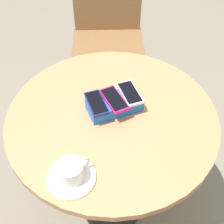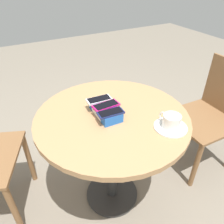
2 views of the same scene
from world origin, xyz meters
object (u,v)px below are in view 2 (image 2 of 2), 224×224
Objects in this scene: round_table at (112,132)px; phone_white at (99,100)px; saucer at (170,127)px; chair_near_window at (210,115)px; coffee_cup at (171,121)px; phone_box at (105,110)px; phone_magenta at (106,105)px; phone_navy at (111,113)px.

round_table is 5.96× the size of phone_white.
chair_near_window is at bearing 109.08° from saucer.
coffee_cup is 0.73m from chair_near_window.
phone_box reaches higher than round_table.
phone_white reaches higher than saucer.
phone_box is at bearing -126.38° from phone_magenta.
saucer is at bearing 41.90° from phone_magenta.
chair_near_window is at bearing 82.55° from phone_white.
phone_white reaches higher than phone_box.
round_table is at bearing 52.07° from phone_box.
round_table is 5.79× the size of phone_magenta.
phone_box is at bearing -127.93° from round_table.
coffee_cup reaches higher than phone_magenta.
chair_near_window is (-0.03, 0.87, -0.33)m from phone_navy.
phone_white is 0.94m from chair_near_window.
chair_near_window is (-0.22, 0.63, -0.31)m from coffee_cup.
phone_box is 1.79× the size of coffee_cup.
round_table is at bearing -139.12° from saucer.
round_table is at bearing 51.87° from phone_magenta.
round_table is 0.15m from phone_box.
coffee_cup reaches higher than phone_white.
phone_magenta is 1.22× the size of coffee_cup.
phone_box is 0.08m from phone_navy.
chair_near_window reaches higher than phone_navy.
phone_magenta reaches higher than phone_box.
phone_navy reaches higher than phone_box.
phone_magenta is 1.06× the size of phone_navy.
round_table is 0.18m from phone_magenta.
round_table is 7.06× the size of coffee_cup.
round_table is 0.21m from phone_white.
chair_near_window is (0.02, 0.84, -0.15)m from round_table.
phone_magenta is 0.35m from coffee_cup.
phone_magenta is at bearing -128.13° from round_table.
phone_white is 0.85× the size of saucer.
coffee_cup reaches higher than phone_box.
chair_near_window is (-0.22, 0.63, -0.27)m from saucer.
phone_magenta is at bearing -92.78° from chair_near_window.
phone_box is at bearing 175.10° from phone_navy.
phone_white is at bearing -174.22° from phone_magenta.
chair_near_window is (0.04, 0.86, -0.33)m from phone_magenta.
phone_magenta is 0.35m from saucer.
phone_box is 0.35m from saucer.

